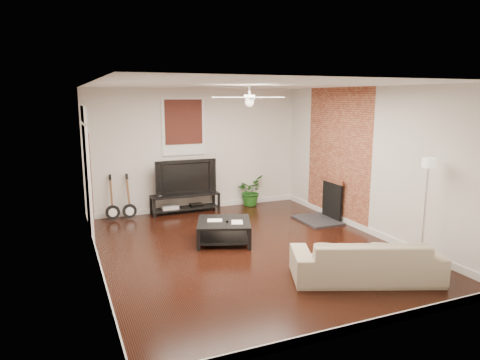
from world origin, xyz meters
The scene contains 14 objects.
room centered at (0.00, 0.00, 1.40)m, with size 5.01×6.01×2.81m.
brick_accent centered at (2.49, 1.00, 1.40)m, with size 0.02×2.20×2.80m, color brown.
fireplace centered at (2.20, 1.00, 0.46)m, with size 0.80×1.10×0.92m, color black.
window_back centered at (-0.30, 2.97, 1.95)m, with size 1.00×0.06×1.30m, color #3C1210.
door_left centered at (-2.46, 1.90, 1.25)m, with size 0.08×1.00×2.50m, color white.
tv_stand centered at (-0.36, 2.78, 0.22)m, with size 1.55×0.41×0.43m, color black.
tv centered at (-0.36, 2.80, 0.83)m, with size 1.39×0.18×0.80m, color black.
coffee_table centered at (-0.28, 0.50, 0.20)m, with size 0.94×0.94×0.40m, color black.
sofa centered at (1.03, -1.83, 0.31)m, with size 2.10×0.82×0.61m, color #C8AD96.
floor_lamp centered at (2.20, -1.73, 0.86)m, with size 0.28×0.28×1.71m, color silver, non-canonical shape.
potted_plant centered at (1.28, 2.82, 0.36)m, with size 0.65×0.56×0.72m, color #1E5A19.
guitar_left centered at (-1.97, 2.75, 0.49)m, with size 0.31×0.22×0.99m, color black, non-canonical shape.
guitar_right centered at (-1.62, 2.72, 0.49)m, with size 0.31×0.22×0.99m, color black, non-canonical shape.
ceiling_fan centered at (0.00, 0.00, 2.60)m, with size 1.24×1.24×0.32m, color white, non-canonical shape.
Camera 1 is at (-2.95, -6.62, 2.61)m, focal length 32.63 mm.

